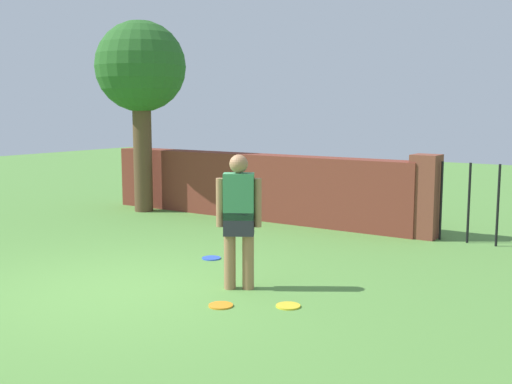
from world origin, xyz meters
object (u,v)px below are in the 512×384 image
at_px(tree, 141,71).
at_px(frisbee_yellow, 288,306).
at_px(frisbee_blue, 211,258).
at_px(person, 239,215).
at_px(frisbee_orange, 221,305).

height_order(tree, frisbee_yellow, tree).
bearing_deg(frisbee_blue, person, -39.80).
xyz_separation_m(tree, frisbee_yellow, (5.83, -3.81, -2.91)).
bearing_deg(person, frisbee_blue, 108.67).
xyz_separation_m(tree, frisbee_orange, (5.21, -4.21, -2.91)).
relative_size(tree, frisbee_blue, 14.61).
bearing_deg(tree, frisbee_blue, -33.93).
bearing_deg(frisbee_yellow, frisbee_orange, -147.39).
height_order(tree, frisbee_blue, tree).
distance_m(frisbee_yellow, frisbee_blue, 2.41).
xyz_separation_m(person, frisbee_orange, (0.22, -0.66, -0.89)).
xyz_separation_m(frisbee_yellow, frisbee_orange, (-0.62, -0.40, 0.00)).
xyz_separation_m(person, frisbee_yellow, (0.85, -0.26, -0.89)).
bearing_deg(frisbee_yellow, person, 162.79).
relative_size(person, frisbee_blue, 6.00).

